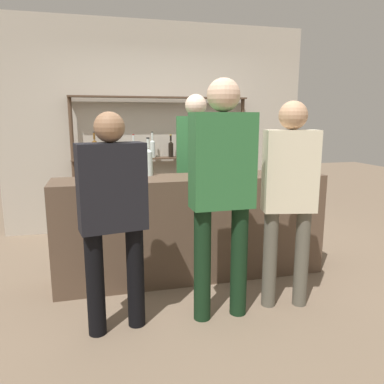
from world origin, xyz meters
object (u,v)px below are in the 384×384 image
(server_behind_counter, at_px, (196,160))
(customer_center, at_px, (222,182))
(counter_bottle_1, at_px, (148,161))
(wine_glass, at_px, (138,167))
(customer_left, at_px, (113,209))
(counter_bottle_0, at_px, (241,159))
(counter_bottle_3, at_px, (239,161))
(cork_jar, at_px, (244,170))
(counter_bottle_2, at_px, (87,166))
(customer_right, at_px, (289,189))

(server_behind_counter, xyz_separation_m, customer_center, (-0.19, -1.47, 0.00))
(server_behind_counter, bearing_deg, counter_bottle_1, -39.83)
(counter_bottle_1, distance_m, wine_glass, 0.31)
(customer_left, bearing_deg, server_behind_counter, -43.82)
(counter_bottle_0, height_order, server_behind_counter, server_behind_counter)
(counter_bottle_3, relative_size, server_behind_counter, 0.18)
(server_behind_counter, height_order, customer_left, server_behind_counter)
(counter_bottle_1, height_order, cork_jar, counter_bottle_1)
(counter_bottle_2, bearing_deg, server_behind_counter, 26.96)
(server_behind_counter, bearing_deg, counter_bottle_2, -53.26)
(counter_bottle_2, xyz_separation_m, customer_right, (1.55, -0.84, -0.13))
(counter_bottle_0, xyz_separation_m, cork_jar, (-0.05, -0.22, -0.08))
(server_behind_counter, bearing_deg, customer_left, -24.14)
(counter_bottle_1, xyz_separation_m, customer_left, (-0.38, -0.95, -0.22))
(counter_bottle_1, relative_size, counter_bottle_3, 1.10)
(counter_bottle_2, height_order, customer_right, customer_right)
(customer_left, bearing_deg, customer_center, -100.55)
(server_behind_counter, height_order, customer_center, customer_center)
(counter_bottle_0, bearing_deg, wine_glass, -166.68)
(wine_glass, height_order, server_behind_counter, server_behind_counter)
(counter_bottle_1, height_order, counter_bottle_3, counter_bottle_1)
(counter_bottle_2, xyz_separation_m, customer_left, (0.18, -0.87, -0.20))
(customer_center, bearing_deg, customer_right, -87.14)
(customer_left, bearing_deg, customer_right, -98.60)
(wine_glass, relative_size, customer_right, 0.10)
(server_behind_counter, relative_size, customer_center, 0.99)
(counter_bottle_0, xyz_separation_m, wine_glass, (-1.05, -0.25, -0.02))
(cork_jar, distance_m, customer_left, 1.44)
(customer_right, xyz_separation_m, customer_left, (-1.37, -0.03, -0.07))
(server_behind_counter, xyz_separation_m, customer_right, (0.39, -1.43, -0.08))
(customer_right, bearing_deg, counter_bottle_1, 58.46)
(wine_glass, distance_m, customer_center, 0.87)
(counter_bottle_0, distance_m, wine_glass, 1.08)
(counter_bottle_2, distance_m, server_behind_counter, 1.30)
(counter_bottle_2, distance_m, customer_left, 0.91)
(counter_bottle_1, height_order, customer_right, customer_right)
(counter_bottle_0, height_order, wine_glass, counter_bottle_0)
(counter_bottle_1, xyz_separation_m, server_behind_counter, (0.60, 0.51, -0.07))
(cork_jar, xyz_separation_m, customer_right, (0.12, -0.67, -0.07))
(server_behind_counter, bearing_deg, customer_center, 2.51)
(counter_bottle_1, height_order, customer_center, customer_center)
(counter_bottle_0, distance_m, counter_bottle_3, 0.12)
(counter_bottle_1, relative_size, customer_left, 0.23)
(counter_bottle_1, bearing_deg, customer_left, -111.92)
(cork_jar, bearing_deg, customer_right, -79.89)
(server_behind_counter, xyz_separation_m, customer_left, (-0.98, -1.46, -0.15))
(customer_center, bearing_deg, counter_bottle_2, 46.66)
(wine_glass, relative_size, customer_left, 0.11)
(counter_bottle_3, bearing_deg, wine_glass, -171.76)
(customer_center, bearing_deg, cork_jar, -33.97)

